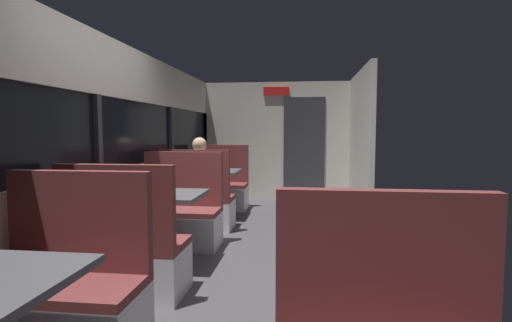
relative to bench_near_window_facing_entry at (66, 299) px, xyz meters
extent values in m
cube|color=#423F44|center=(0.89, 1.39, -0.34)|extent=(3.30, 9.20, 0.02)
cube|color=beige|center=(-0.56, 1.39, 0.15)|extent=(0.08, 8.40, 0.95)
cube|color=beige|center=(-0.56, 1.39, 1.67)|extent=(0.08, 8.40, 0.60)
cube|color=black|center=(-0.57, 1.39, 1.00)|extent=(0.03, 8.40, 0.75)
cube|color=#2D2D30|center=(-0.54, 1.39, 1.00)|extent=(0.06, 0.08, 0.75)
cube|color=#2D2D30|center=(-0.54, 3.49, 1.00)|extent=(0.06, 0.08, 0.75)
cube|color=#2D2D30|center=(-0.54, 5.59, 1.00)|extent=(0.06, 0.08, 0.75)
cube|color=beige|center=(0.89, 5.59, 0.82)|extent=(2.90, 0.08, 2.30)
cube|color=#333338|center=(1.44, 5.54, 0.67)|extent=(0.80, 0.04, 2.00)
cube|color=red|center=(0.89, 5.53, 1.79)|extent=(0.50, 0.03, 0.16)
cube|color=beige|center=(2.34, 4.39, 0.82)|extent=(0.08, 2.40, 2.30)
cube|color=brown|center=(0.00, -0.04, 0.09)|extent=(0.95, 0.50, 0.06)
cube|color=brown|center=(0.00, 0.17, 0.45)|extent=(0.95, 0.08, 0.65)
cylinder|color=#9E9EA3|center=(0.00, 1.51, 0.02)|extent=(0.10, 0.10, 0.70)
cube|color=#4C4C51|center=(0.00, 1.51, 0.39)|extent=(0.90, 0.70, 0.04)
cube|color=silver|center=(0.00, 0.85, -0.13)|extent=(0.95, 0.50, 0.39)
cube|color=brown|center=(0.00, 0.85, 0.09)|extent=(0.95, 0.50, 0.06)
cube|color=brown|center=(0.00, 0.64, 0.45)|extent=(0.95, 0.08, 0.65)
cube|color=silver|center=(0.00, 2.17, -0.13)|extent=(0.95, 0.50, 0.39)
cube|color=brown|center=(0.00, 2.17, 0.09)|extent=(0.95, 0.50, 0.06)
cube|color=brown|center=(0.00, 2.38, 0.45)|extent=(0.95, 0.08, 0.65)
cylinder|color=#9E9EA3|center=(0.00, 3.71, 0.02)|extent=(0.10, 0.10, 0.70)
cube|color=#4C4C51|center=(0.00, 3.71, 0.39)|extent=(0.90, 0.70, 0.04)
cube|color=silver|center=(0.00, 3.05, -0.13)|extent=(0.95, 0.50, 0.39)
cube|color=brown|center=(0.00, 3.05, 0.09)|extent=(0.95, 0.50, 0.06)
cube|color=brown|center=(0.00, 2.84, 0.45)|extent=(0.95, 0.08, 0.65)
cube|color=silver|center=(0.00, 4.37, -0.13)|extent=(0.95, 0.50, 0.39)
cube|color=brown|center=(0.00, 4.37, 0.09)|extent=(0.95, 0.50, 0.06)
cube|color=brown|center=(0.00, 4.58, 0.45)|extent=(0.95, 0.08, 0.65)
cube|color=brown|center=(1.79, -0.43, 0.45)|extent=(0.95, 0.08, 0.65)
cube|color=#26262D|center=(0.00, 3.05, -0.10)|extent=(0.30, 0.36, 0.45)
cube|color=#99999E|center=(0.00, 3.10, 0.42)|extent=(0.34, 0.22, 0.60)
sphere|color=tan|center=(0.00, 3.12, 0.83)|extent=(0.20, 0.20, 0.20)
cylinder|color=#99999E|center=(-0.20, 3.28, 0.44)|extent=(0.07, 0.28, 0.07)
cylinder|color=#99999E|center=(0.20, 3.28, 0.44)|extent=(0.07, 0.28, 0.07)
cylinder|color=#B23333|center=(-0.22, 1.39, 0.46)|extent=(0.07, 0.07, 0.09)
camera|label=1|loc=(1.43, -2.16, 1.03)|focal=27.40mm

